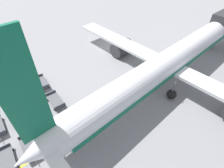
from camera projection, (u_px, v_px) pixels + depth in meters
ground_plane at (110, 47)px, 34.87m from camera, size 500.00×500.00×0.00m
airplane at (174, 60)px, 25.39m from camera, size 39.04×46.44×14.06m
baggage_dolly_row_near_col_c at (7, 161)px, 17.15m from camera, size 3.85×2.07×0.92m
baggage_dolly_row_mid_a_col_a at (9, 96)px, 23.82m from camera, size 3.85×2.14×0.92m
baggage_dolly_row_mid_a_col_b at (18, 117)px, 21.20m from camera, size 3.85×2.05×0.92m
baggage_dolly_row_mid_a_col_c at (30, 147)px, 18.26m from camera, size 3.85×1.98×0.92m
baggage_dolly_row_mid_b_col_a at (25, 89)px, 24.87m from camera, size 3.85×2.10×0.92m
baggage_dolly_row_mid_b_col_b at (37, 109)px, 22.17m from camera, size 3.85×1.97×0.92m
baggage_dolly_row_mid_b_col_c at (52, 135)px, 19.29m from camera, size 3.85×1.93×0.92m
baggage_dolly_row_far_col_a at (42, 83)px, 25.98m from camera, size 3.85×2.09×0.92m
baggage_dolly_row_far_col_b at (56, 101)px, 23.21m from camera, size 3.85×1.95×0.92m
baggage_dolly_row_far_col_c at (70, 124)px, 20.37m from camera, size 3.85×1.91×0.92m
stand_guidance_stripe at (113, 103)px, 23.52m from camera, size 2.86×34.04×0.01m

